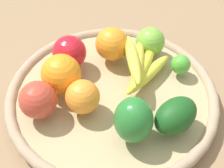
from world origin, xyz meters
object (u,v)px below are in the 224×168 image
Objects in this scene: bell_pepper at (132,120)px; lime_0 at (181,64)px; orange_0 at (83,97)px; avocado at (176,116)px; banana_bunch at (140,66)px; apple_2 at (150,42)px; orange_2 at (112,44)px; apple_1 at (69,52)px; orange_1 at (61,74)px; apple_0 at (38,100)px.

lime_0 is at bearing 142.00° from bell_pepper.
orange_0 is at bearing -129.38° from bell_pepper.
orange_0 reaches higher than avocado.
banana_bunch is 0.08m from apple_2.
apple_1 is (0.00, 0.10, -0.00)m from orange_2.
orange_1 reaches higher than apple_2.
orange_2 reaches higher than banana_bunch.
bell_pepper is at bearing -125.83° from apple_0.
apple_2 is at bearing -95.62° from apple_1.
avocado is (-0.23, -0.05, -0.01)m from orange_2.
avocado is (-0.01, -0.08, -0.01)m from bell_pepper.
apple_0 is (-0.03, 0.23, 0.01)m from banana_bunch.
lime_0 is at bearing -113.89° from apple_1.
orange_1 reaches higher than lime_0.
bell_pepper is 0.09m from avocado.
lime_0 is at bearing -81.52° from orange_0.
apple_0 is (0.11, 0.15, -0.01)m from bell_pepper.
apple_2 is (-0.02, -0.09, -0.00)m from orange_2.
orange_2 is 0.15m from orange_1.
banana_bunch is 2.07× the size of apple_1.
apple_0 is 0.15m from apple_1.
banana_bunch is 0.16m from bell_pepper.
lime_0 is (0.02, -0.32, -0.02)m from apple_0.
apple_1 is 0.25m from lime_0.
orange_2 is at bearing 24.47° from banana_bunch.
orange_2 is 1.13× the size of apple_2.
apple_0 is at bearing 98.13° from banana_bunch.
avocado is 0.22m from apple_2.
apple_1 is 0.80× the size of avocado.
orange_1 reaches higher than avocado.
apple_2 reaches higher than avocado.
avocado is at bearing -133.22° from orange_1.
orange_2 is at bearing -64.59° from orange_1.
avocado is (-0.15, -0.01, 0.00)m from banana_bunch.
orange_0 is at bearing -101.76° from apple_0.
avocado is (-0.13, 0.08, 0.01)m from lime_0.
orange_2 is 0.23m from bell_pepper.
avocado is at bearing -176.02° from banana_bunch.
apple_2 is at bearing 163.27° from bell_pepper.
apple_2 is (0.10, -0.28, -0.00)m from apple_0.
bell_pepper is at bearing 85.46° from avocado.
apple_0 is 0.99× the size of apple_1.
apple_2 is (0.21, -0.13, -0.01)m from bell_pepper.
bell_pepper reaches higher than orange_1.
apple_0 is at bearing -111.63° from bell_pepper.
orange_1 is at bearing 20.88° from orange_0.
orange_0 and apple_2 have the same top height.
banana_bunch is 1.73× the size of bell_pepper.
orange_1 reaches higher than banana_bunch.
orange_0 is (-0.13, 0.01, -0.00)m from apple_1.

